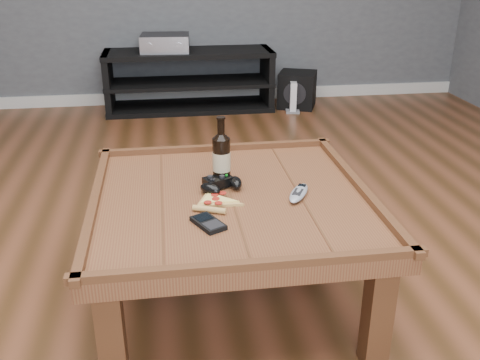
{
  "coord_description": "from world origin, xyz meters",
  "views": [
    {
      "loc": [
        -0.22,
        -1.75,
        1.28
      ],
      "look_at": [
        0.03,
        -0.02,
        0.52
      ],
      "focal_mm": 40.0,
      "sensor_mm": 36.0,
      "label": 1
    }
  ],
  "objects": [
    {
      "name": "ground",
      "position": [
        0.0,
        0.0,
        0.0
      ],
      "size": [
        6.0,
        6.0,
        0.0
      ],
      "primitive_type": "plane",
      "color": "#422713",
      "rests_on": "ground"
    },
    {
      "name": "baseboard",
      "position": [
        0.0,
        2.99,
        0.05
      ],
      "size": [
        5.0,
        0.02,
        0.1
      ],
      "primitive_type": "cube",
      "color": "silver",
      "rests_on": "ground"
    },
    {
      "name": "coffee_table",
      "position": [
        0.0,
        0.0,
        0.39
      ],
      "size": [
        1.03,
        1.03,
        0.48
      ],
      "color": "#592C19",
      "rests_on": "ground"
    },
    {
      "name": "media_console",
      "position": [
        0.0,
        2.75,
        0.25
      ],
      "size": [
        1.4,
        0.45,
        0.5
      ],
      "color": "black",
      "rests_on": "ground"
    },
    {
      "name": "beer_bottle",
      "position": [
        -0.02,
        0.12,
        0.56
      ],
      "size": [
        0.07,
        0.07,
        0.26
      ],
      "color": "black",
      "rests_on": "coffee_table"
    },
    {
      "name": "game_controller",
      "position": [
        -0.03,
        0.06,
        0.47
      ],
      "size": [
        0.17,
        0.15,
        0.05
      ],
      "rotation": [
        0.0,
        0.0,
        0.41
      ],
      "color": "black",
      "rests_on": "coffee_table"
    },
    {
      "name": "pizza_slice",
      "position": [
        -0.07,
        -0.06,
        0.46
      ],
      "size": [
        0.2,
        0.24,
        0.02
      ],
      "rotation": [
        0.0,
        0.0,
        -0.39
      ],
      "color": "tan",
      "rests_on": "coffee_table"
    },
    {
      "name": "smartphone",
      "position": [
        -0.1,
        -0.21,
        0.46
      ],
      "size": [
        0.12,
        0.14,
        0.02
      ],
      "rotation": [
        0.0,
        0.0,
        0.47
      ],
      "color": "black",
      "rests_on": "coffee_table"
    },
    {
      "name": "remote_control",
      "position": [
        0.24,
        -0.04,
        0.46
      ],
      "size": [
        0.13,
        0.18,
        0.03
      ],
      "rotation": [
        0.0,
        0.0,
        -0.5
      ],
      "color": "gray",
      "rests_on": "coffee_table"
    },
    {
      "name": "av_receiver",
      "position": [
        -0.19,
        2.74,
        0.57
      ],
      "size": [
        0.41,
        0.35,
        0.14
      ],
      "rotation": [
        0.0,
        0.0,
        -0.07
      ],
      "color": "black",
      "rests_on": "media_console"
    },
    {
      "name": "subwoofer",
      "position": [
        0.93,
        2.69,
        0.15
      ],
      "size": [
        0.39,
        0.39,
        0.3
      ],
      "rotation": [
        0.0,
        0.0,
        -0.38
      ],
      "color": "black",
      "rests_on": "ground"
    },
    {
      "name": "game_console",
      "position": [
        0.86,
        2.57,
        0.12
      ],
      "size": [
        0.15,
        0.22,
        0.26
      ],
      "rotation": [
        0.0,
        0.0,
        -0.17
      ],
      "color": "gray",
      "rests_on": "ground"
    }
  ]
}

